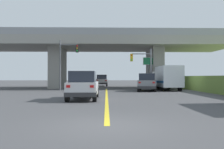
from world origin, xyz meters
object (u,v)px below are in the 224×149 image
(box_truck, at_px, (167,78))
(traffic_signal_farside, at_px, (66,58))
(suv_lead, at_px, (83,85))
(highway_sign, at_px, (148,65))
(suv_crossing, at_px, (147,82))
(traffic_signal_nearside, at_px, (144,64))
(sedan_oncoming, at_px, (102,80))

(box_truck, bearing_deg, traffic_signal_farside, 178.64)
(suv_lead, distance_m, highway_sign, 17.27)
(suv_crossing, relative_size, traffic_signal_nearside, 0.94)
(highway_sign, bearing_deg, box_truck, -66.57)
(suv_crossing, bearing_deg, highway_sign, 89.63)
(box_truck, distance_m, sedan_oncoming, 15.95)
(traffic_signal_farside, bearing_deg, sedan_oncoming, 72.74)
(sedan_oncoming, bearing_deg, traffic_signal_nearside, -65.93)
(traffic_signal_nearside, xyz_separation_m, traffic_signal_farside, (-9.73, -0.88, 0.59))
(suv_lead, height_order, traffic_signal_farside, traffic_signal_farside)
(sedan_oncoming, distance_m, highway_sign, 12.13)
(traffic_signal_farside, bearing_deg, highway_sign, 17.77)
(highway_sign, bearing_deg, traffic_signal_nearside, -111.66)
(suv_lead, relative_size, sedan_oncoming, 0.97)
(suv_crossing, relative_size, traffic_signal_farside, 0.80)
(sedan_oncoming, relative_size, highway_sign, 1.07)
(traffic_signal_farside, height_order, highway_sign, traffic_signal_farside)
(suv_crossing, relative_size, highway_sign, 1.10)
(sedan_oncoming, height_order, traffic_signal_nearside, traffic_signal_nearside)
(suv_crossing, distance_m, traffic_signal_farside, 10.26)
(suv_lead, distance_m, sedan_oncoming, 25.35)
(box_truck, height_order, highway_sign, highway_sign)
(traffic_signal_farside, bearing_deg, traffic_signal_nearside, 5.16)
(suv_crossing, height_order, sedan_oncoming, same)
(suv_crossing, bearing_deg, box_truck, 41.40)
(sedan_oncoming, relative_size, traffic_signal_nearside, 0.92)
(box_truck, relative_size, traffic_signal_farside, 1.10)
(highway_sign, bearing_deg, suv_crossing, -101.48)
(suv_lead, height_order, suv_crossing, same)
(suv_lead, distance_m, box_truck, 14.79)
(suv_crossing, relative_size, box_truck, 0.73)
(suv_lead, relative_size, highway_sign, 1.04)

